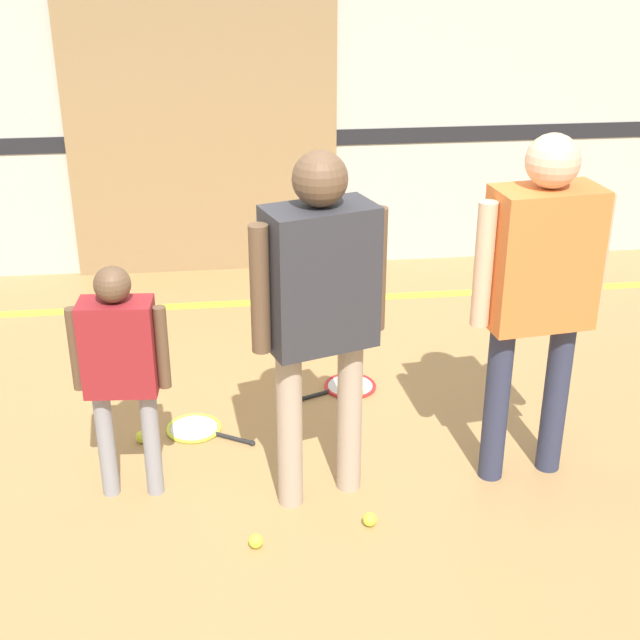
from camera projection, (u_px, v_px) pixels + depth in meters
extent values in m
plane|color=#A87F4C|center=(271.00, 510.00, 4.26)|extent=(16.00, 16.00, 0.00)
cube|color=beige|center=(237.00, 61.00, 6.53)|extent=(16.00, 0.06, 3.20)
cube|color=black|center=(240.00, 140.00, 6.74)|extent=(16.00, 0.01, 0.12)
cube|color=#93754C|center=(203.00, 139.00, 6.68)|extent=(2.02, 0.05, 2.09)
cube|color=yellow|center=(249.00, 303.00, 6.49)|extent=(14.40, 0.10, 0.01)
cylinder|color=tan|center=(290.00, 429.00, 4.15)|extent=(0.12, 0.12, 0.82)
cylinder|color=tan|center=(350.00, 415.00, 4.27)|extent=(0.12, 0.12, 0.82)
cube|color=#2D2D33|center=(320.00, 278.00, 3.90)|extent=(0.54, 0.40, 0.65)
sphere|color=brown|center=(320.00, 179.00, 3.71)|extent=(0.24, 0.24, 0.24)
cylinder|color=brown|center=(260.00, 290.00, 3.80)|extent=(0.09, 0.09, 0.58)
cylinder|color=brown|center=(377.00, 270.00, 4.01)|extent=(0.09, 0.09, 0.58)
cylinder|color=gray|center=(106.00, 443.00, 4.27)|extent=(0.08, 0.08, 0.57)
cylinder|color=gray|center=(152.00, 442.00, 4.28)|extent=(0.08, 0.08, 0.57)
cube|color=maroon|center=(119.00, 347.00, 4.06)|extent=(0.35, 0.21, 0.45)
sphere|color=brown|center=(112.00, 284.00, 3.93)|extent=(0.17, 0.17, 0.17)
cylinder|color=brown|center=(76.00, 349.00, 4.05)|extent=(0.06, 0.06, 0.40)
cylinder|color=brown|center=(162.00, 348.00, 4.07)|extent=(0.06, 0.06, 0.40)
cylinder|color=#2D334C|center=(556.00, 396.00, 4.42)|extent=(0.12, 0.12, 0.83)
cylinder|color=#2D334C|center=(496.00, 404.00, 4.35)|extent=(0.12, 0.12, 0.83)
cube|color=orange|center=(542.00, 258.00, 4.07)|extent=(0.51, 0.32, 0.66)
sphere|color=#DBAD89|center=(553.00, 161.00, 3.88)|extent=(0.24, 0.24, 0.24)
cylinder|color=#DBAD89|center=(599.00, 254.00, 4.13)|extent=(0.09, 0.09, 0.59)
cylinder|color=#DBAD89|center=(484.00, 265.00, 4.01)|extent=(0.09, 0.09, 0.59)
torus|color=#C6D838|center=(194.00, 428.00, 4.91)|extent=(0.42, 0.42, 0.02)
cylinder|color=silver|center=(194.00, 428.00, 4.91)|extent=(0.26, 0.26, 0.01)
cylinder|color=black|center=(234.00, 439.00, 4.81)|extent=(0.20, 0.14, 0.02)
sphere|color=black|center=(252.00, 443.00, 4.77)|extent=(0.03, 0.03, 0.03)
torus|color=red|center=(350.00, 386.00, 5.35)|extent=(0.41, 0.41, 0.02)
cylinder|color=silver|center=(350.00, 386.00, 5.35)|extent=(0.27, 0.27, 0.01)
cylinder|color=black|center=(316.00, 395.00, 5.24)|extent=(0.18, 0.09, 0.02)
sphere|color=black|center=(302.00, 399.00, 5.20)|extent=(0.03, 0.03, 0.03)
sphere|color=#CCE038|center=(370.00, 519.00, 4.14)|extent=(0.07, 0.07, 0.07)
sphere|color=#CCE038|center=(142.00, 437.00, 4.79)|extent=(0.07, 0.07, 0.07)
sphere|color=#CCE038|center=(256.00, 541.00, 4.00)|extent=(0.07, 0.07, 0.07)
sphere|color=#CCE038|center=(358.00, 392.00, 5.23)|extent=(0.07, 0.07, 0.07)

